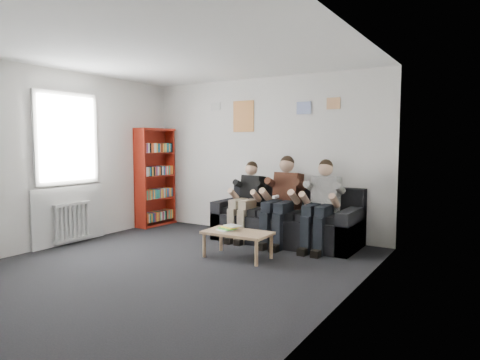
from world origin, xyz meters
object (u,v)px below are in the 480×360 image
at_px(person_right, 321,205).
at_px(person_left, 246,200).
at_px(bookshelf, 156,177).
at_px(coffee_table, 237,235).
at_px(sofa, 287,222).
at_px(person_middle, 282,201).

bearing_deg(person_right, person_left, -178.94).
bearing_deg(bookshelf, coffee_table, -20.46).
bearing_deg(coffee_table, sofa, 81.94).
distance_m(coffee_table, person_left, 1.17).
relative_size(coffee_table, person_left, 0.72).
relative_size(sofa, coffee_table, 2.48).
bearing_deg(person_middle, bookshelf, -178.41).
height_order(person_left, person_middle, person_middle).
bearing_deg(person_left, coffee_table, -59.30).
height_order(bookshelf, person_right, bookshelf).
distance_m(coffee_table, person_middle, 1.09).
height_order(person_left, person_right, person_right).
bearing_deg(person_right, person_middle, -178.52).
xyz_separation_m(person_middle, person_right, (0.64, 0.00, -0.02)).
xyz_separation_m(coffee_table, person_right, (0.81, 1.02, 0.35)).
relative_size(person_middle, person_right, 1.03).
xyz_separation_m(sofa, bookshelf, (-2.75, -0.03, 0.61)).
xyz_separation_m(sofa, person_middle, (-0.00, -0.21, 0.37)).
xyz_separation_m(sofa, coffee_table, (-0.17, -1.22, 0.01)).
relative_size(bookshelf, coffee_table, 2.01).
height_order(sofa, person_right, person_right).
relative_size(bookshelf, person_middle, 1.34).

